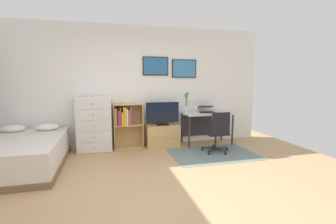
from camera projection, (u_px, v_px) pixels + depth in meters
name	position (u px, v px, depth m)	size (l,w,h in m)	color
ground_plane	(157.00, 189.00, 3.37)	(7.20, 7.20, 0.00)	tan
wall_back_with_posters	(135.00, 86.00, 5.52)	(6.12, 0.09, 2.70)	white
area_rug	(213.00, 154.00, 4.96)	(1.70, 1.20, 0.01)	slate
bed	(19.00, 154.00, 4.13)	(1.41, 1.99, 0.64)	brown
dresser	(94.00, 124.00, 5.14)	(0.71, 0.46, 1.15)	silver
bookshelf	(126.00, 122.00, 5.36)	(0.63, 0.30, 0.98)	tan
tv_stand	(162.00, 135.00, 5.57)	(0.75, 0.41, 0.49)	tan
television	(163.00, 114.00, 5.48)	(0.75, 0.16, 0.52)	black
desk	(205.00, 118.00, 5.77)	(1.11, 0.60, 0.74)	silver
office_chair	(218.00, 131.00, 4.99)	(0.56, 0.58, 0.86)	#232326
laptop	(207.00, 110.00, 5.78)	(0.39, 0.42, 0.16)	black
computer_mouse	(218.00, 112.00, 5.75)	(0.06, 0.10, 0.03)	silver
bamboo_vase	(186.00, 103.00, 5.68)	(0.10, 0.09, 0.48)	silver
wine_glass	(196.00, 108.00, 5.53)	(0.07, 0.07, 0.18)	silver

